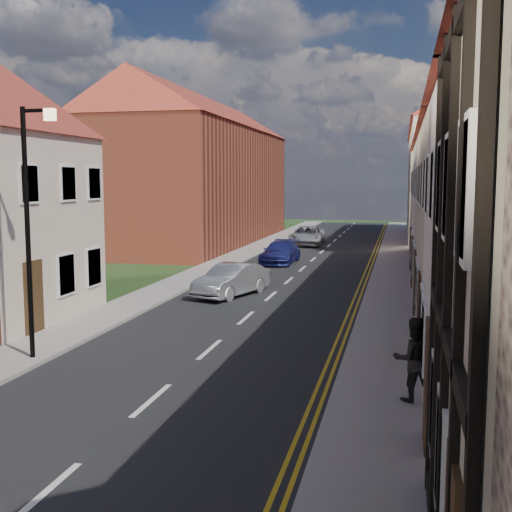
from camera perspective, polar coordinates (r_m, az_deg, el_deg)
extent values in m
cube|color=black|center=(24.55, 1.31, -3.62)|extent=(7.00, 90.00, 0.02)
cube|color=#A89F99|center=(25.76, -8.33, -3.08)|extent=(1.80, 90.00, 0.12)
cube|color=#A89F99|center=(24.07, 11.66, -3.84)|extent=(1.80, 90.00, 0.12)
cube|color=beige|center=(33.70, 20.51, 3.87)|extent=(8.00, 5.80, 6.00)
cube|color=brown|center=(31.63, 21.47, 13.13)|extent=(0.60, 0.60, 1.60)
cube|color=beige|center=(48.88, 18.18, 5.87)|extent=(8.00, 24.00, 8.00)
cube|color=brown|center=(45.89, -5.12, 6.14)|extent=(8.00, 24.00, 8.00)
cylinder|color=black|center=(16.26, -19.63, 1.81)|extent=(0.12, 0.12, 6.00)
cube|color=black|center=(16.11, -18.97, 12.13)|extent=(0.70, 0.08, 0.08)
cube|color=#FFD899|center=(15.92, -17.86, 11.88)|extent=(0.25, 0.15, 0.28)
imported|color=gray|center=(24.59, -2.21, -2.16)|extent=(2.40, 4.00, 1.24)
imported|color=navy|center=(34.42, 2.17, 0.31)|extent=(1.78, 4.12, 1.18)
imported|color=#ABAEB2|center=(44.28, 4.58, 1.80)|extent=(2.36, 4.82, 1.32)
imported|color=black|center=(12.98, 13.81, -8.89)|extent=(0.94, 0.82, 1.66)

